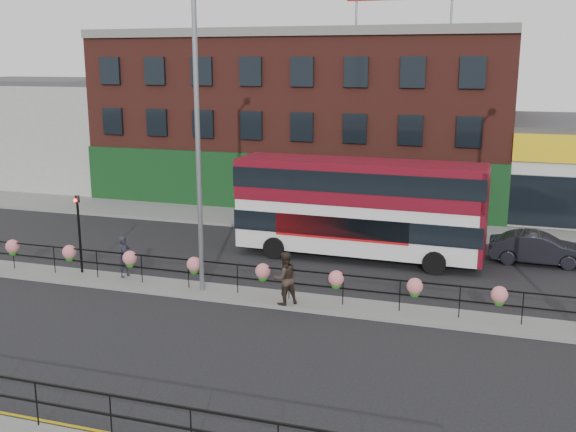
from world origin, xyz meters
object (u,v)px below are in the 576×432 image
(double_decker_bus, at_px, (360,199))
(pedestrian_a, at_px, (125,257))
(pedestrian_b, at_px, (285,278))
(lamp_column_west, at_px, (200,110))
(car, at_px, (539,248))

(double_decker_bus, distance_m, pedestrian_a, 10.25)
(pedestrian_b, bearing_deg, lamp_column_west, -55.43)
(pedestrian_a, bearing_deg, pedestrian_b, -85.53)
(double_decker_bus, distance_m, lamp_column_west, 8.71)
(car, bearing_deg, pedestrian_b, 133.94)
(double_decker_bus, distance_m, pedestrian_b, 7.13)
(pedestrian_b, distance_m, lamp_column_west, 6.72)
(double_decker_bus, distance_m, car, 7.97)
(lamp_column_west, bearing_deg, pedestrian_a, 176.20)
(pedestrian_a, bearing_deg, double_decker_bus, -42.11)
(double_decker_bus, bearing_deg, car, 11.97)
(car, bearing_deg, pedestrian_a, 115.25)
(car, relative_size, pedestrian_a, 2.50)
(double_decker_bus, height_order, pedestrian_b, double_decker_bus)
(car, distance_m, pedestrian_b, 12.18)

